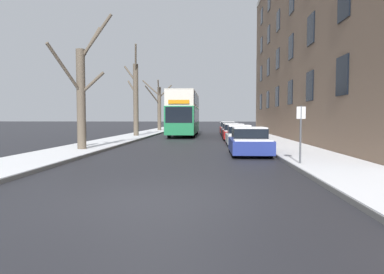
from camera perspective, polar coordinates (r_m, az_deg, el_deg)
ground_plane at (r=7.77m, az=-7.42°, el=-10.35°), size 320.00×320.00×0.00m
sidewalk_left at (r=60.88m, az=-3.60°, el=1.57°), size 3.06×130.00×0.16m
sidewalk_right at (r=60.61m, az=7.50°, el=1.54°), size 3.06×130.00×0.16m
terrace_facade_right at (r=31.63m, az=23.42°, el=15.16°), size 9.10×35.32×17.00m
bare_tree_left_0 at (r=19.15m, az=-17.90°, el=7.02°), size 2.67×3.27×7.25m
bare_tree_left_1 at (r=32.54m, az=-9.39°, el=6.48°), size 1.62×2.83×8.41m
bare_tree_left_2 at (r=46.12m, az=-5.56°, el=5.25°), size 3.85×5.12×6.95m
double_decker_bus at (r=34.75m, az=-1.30°, el=4.24°), size 2.57×11.77×4.31m
parked_car_0 at (r=16.98m, az=9.52°, el=-0.82°), size 1.86×3.95×1.37m
parked_car_1 at (r=23.04m, az=7.88°, el=0.21°), size 1.70×4.09×1.34m
parked_car_2 at (r=28.59m, az=6.98°, el=0.79°), size 1.83×4.51×1.33m
parked_car_3 at (r=34.01m, az=6.39°, el=1.16°), size 1.75×4.54×1.30m
parked_car_4 at (r=39.43m, az=5.97°, el=1.49°), size 1.77×4.32×1.39m
oncoming_van at (r=56.20m, az=-0.80°, el=2.62°), size 1.95×4.82×2.29m
pedestrian_left_sidewalk at (r=21.09m, az=-17.69°, el=0.64°), size 0.37×0.37×1.69m
street_sign_post at (r=13.01m, az=17.65°, el=0.80°), size 0.32×0.07×2.26m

